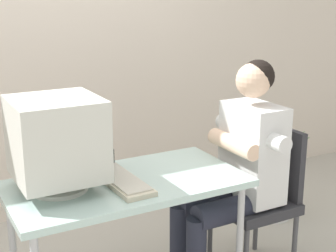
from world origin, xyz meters
name	(u,v)px	position (x,y,z in m)	size (l,w,h in m)	color
wall_back	(82,9)	(0.30, 1.40, 1.50)	(8.00, 0.10, 3.00)	beige
desk	(127,192)	(0.00, 0.00, 0.66)	(1.17, 0.61, 0.72)	#B7B7BC
crt_monitor	(58,139)	(-0.32, 0.04, 0.97)	(0.40, 0.40, 0.44)	silver
keyboard	(121,180)	(-0.04, -0.02, 0.73)	(0.17, 0.47, 0.03)	beige
office_chair	(262,192)	(0.86, -0.01, 0.49)	(0.41, 0.41, 0.87)	#4C4C51
person_seated	(237,166)	(0.67, -0.01, 0.68)	(0.71, 0.57, 1.27)	silver
potted_plant	(274,177)	(1.38, 0.48, 0.32)	(0.54, 0.57, 0.69)	silver
desk_mug	(107,159)	(-0.02, 0.22, 0.77)	(0.08, 0.09, 0.10)	black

